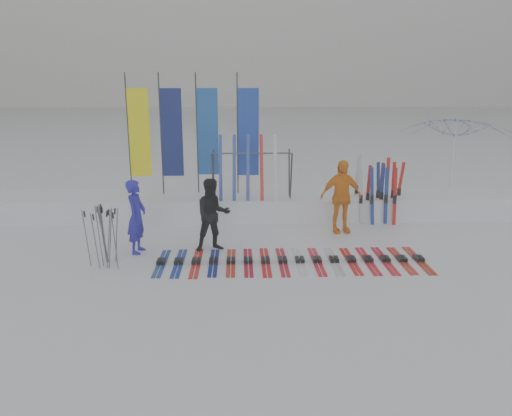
{
  "coord_description": "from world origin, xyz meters",
  "views": [
    {
      "loc": [
        -0.15,
        -8.52,
        3.61
      ],
      "look_at": [
        0.2,
        1.6,
        1.0
      ],
      "focal_mm": 35.0,
      "sensor_mm": 36.0,
      "label": 1
    }
  ],
  "objects_px": {
    "tent_canopy": "(454,163)",
    "ski_rack": "(252,169)",
    "ski_row": "(291,260)",
    "person_blue": "(136,217)",
    "person_yellow": "(341,197)",
    "person_black": "(213,215)"
  },
  "relations": [
    {
      "from": "tent_canopy",
      "to": "ski_rack",
      "type": "distance_m",
      "value": 5.75
    },
    {
      "from": "ski_row",
      "to": "ski_rack",
      "type": "height_order",
      "value": "ski_rack"
    },
    {
      "from": "tent_canopy",
      "to": "ski_rack",
      "type": "xyz_separation_m",
      "value": [
        -5.68,
        -0.89,
        0.03
      ]
    },
    {
      "from": "person_blue",
      "to": "ski_row",
      "type": "xyz_separation_m",
      "value": [
        3.24,
        -0.72,
        -0.76
      ]
    },
    {
      "from": "ski_row",
      "to": "person_blue",
      "type": "bearing_deg",
      "value": 167.5
    },
    {
      "from": "person_yellow",
      "to": "ski_row",
      "type": "xyz_separation_m",
      "value": [
        -1.39,
        -2.04,
        -0.85
      ]
    },
    {
      "from": "person_black",
      "to": "person_yellow",
      "type": "distance_m",
      "value": 3.26
    },
    {
      "from": "person_blue",
      "to": "ski_row",
      "type": "relative_size",
      "value": 0.29
    },
    {
      "from": "person_black",
      "to": "tent_canopy",
      "type": "distance_m",
      "value": 7.36
    },
    {
      "from": "person_blue",
      "to": "ski_row",
      "type": "bearing_deg",
      "value": -94.82
    },
    {
      "from": "person_blue",
      "to": "ski_rack",
      "type": "relative_size",
      "value": 0.78
    },
    {
      "from": "person_black",
      "to": "ski_row",
      "type": "bearing_deg",
      "value": -41.65
    },
    {
      "from": "person_yellow",
      "to": "person_black",
      "type": "bearing_deg",
      "value": -169.1
    },
    {
      "from": "tent_canopy",
      "to": "ski_rack",
      "type": "relative_size",
      "value": 1.47
    },
    {
      "from": "person_black",
      "to": "tent_canopy",
      "type": "height_order",
      "value": "tent_canopy"
    },
    {
      "from": "person_black",
      "to": "tent_canopy",
      "type": "bearing_deg",
      "value": 11.23
    },
    {
      "from": "person_yellow",
      "to": "ski_rack",
      "type": "distance_m",
      "value": 2.45
    },
    {
      "from": "ski_rack",
      "to": "person_yellow",
      "type": "bearing_deg",
      "value": -28.13
    },
    {
      "from": "person_yellow",
      "to": "tent_canopy",
      "type": "bearing_deg",
      "value": 18.37
    },
    {
      "from": "person_yellow",
      "to": "ski_row",
      "type": "bearing_deg",
      "value": -135.5
    },
    {
      "from": "person_blue",
      "to": "person_black",
      "type": "xyz_separation_m",
      "value": [
        1.61,
        0.1,
        -0.0
      ]
    },
    {
      "from": "person_yellow",
      "to": "tent_canopy",
      "type": "relative_size",
      "value": 0.59
    }
  ]
}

